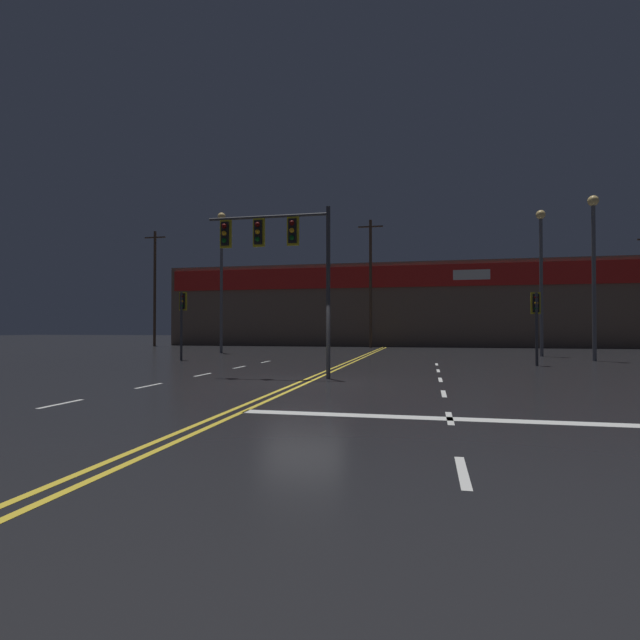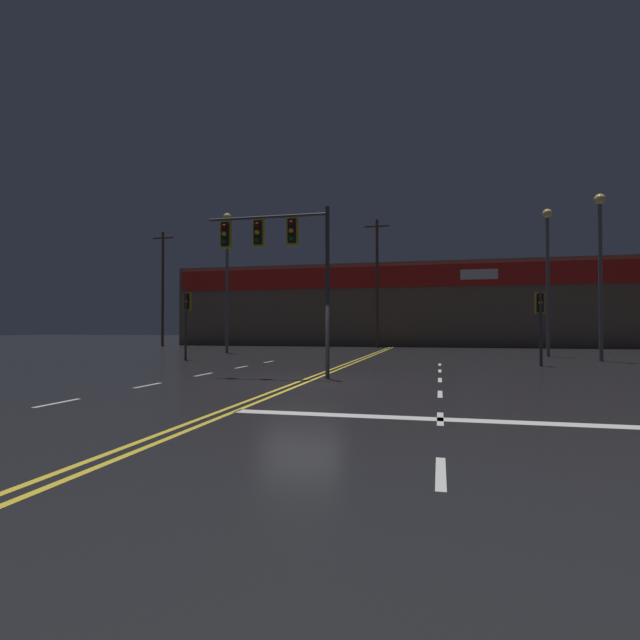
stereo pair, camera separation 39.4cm
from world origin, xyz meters
TOP-DOWN VIEW (x-y plane):
  - ground_plane at (0.00, 0.00)m, footprint 200.00×200.00m
  - road_markings at (0.70, -0.90)m, footprint 12.55×60.00m
  - traffic_signal_median at (-1.32, 1.38)m, footprint 4.39×0.36m
  - traffic_signal_corner_northwest at (-9.04, 9.39)m, footprint 0.42×0.36m
  - traffic_signal_corner_northeast at (8.64, 9.12)m, footprint 0.42×0.36m
  - streetlight_near_left at (12.31, 13.33)m, footprint 0.56×0.56m
  - streetlight_median_approach at (10.59, 17.39)m, footprint 0.56×0.56m
  - streetlight_far_left at (-10.22, 17.25)m, footprint 0.56×0.56m
  - building_backdrop at (0.00, 36.41)m, footprint 43.70×10.23m
  - utility_pole_row at (-1.95, 29.19)m, footprint 45.96×0.26m

SIDE VIEW (x-z plane):
  - ground_plane at x=0.00m, z-range 0.00..0.00m
  - road_markings at x=0.70m, z-range 0.00..0.01m
  - traffic_signal_corner_northeast at x=8.64m, z-range 0.78..4.13m
  - traffic_signal_corner_northwest at x=-9.04m, z-range 0.86..4.51m
  - building_backdrop at x=0.00m, z-range 0.01..7.90m
  - traffic_signal_median at x=-1.32m, z-range 1.66..7.50m
  - utility_pole_row at x=-1.95m, z-range -0.12..11.28m
  - streetlight_near_left at x=12.31m, z-range 1.27..9.93m
  - streetlight_median_approach at x=10.59m, z-range 1.28..10.21m
  - streetlight_far_left at x=-10.22m, z-range 1.32..11.10m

